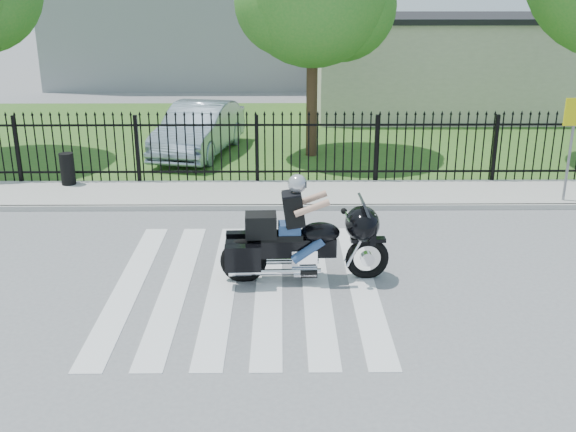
{
  "coord_description": "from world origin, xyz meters",
  "views": [
    {
      "loc": [
        0.62,
        -10.51,
        4.95
      ],
      "look_at": [
        0.73,
        0.73,
        1.0
      ],
      "focal_mm": 42.0,
      "sensor_mm": 36.0,
      "label": 1
    }
  ],
  "objects_px": {
    "parked_car": "(199,129)",
    "litter_bin": "(67,169)",
    "traffic_sign": "(573,128)",
    "motorcycle_rider": "(301,237)"
  },
  "relations": [
    {
      "from": "motorcycle_rider",
      "to": "parked_car",
      "type": "distance_m",
      "value": 9.35
    },
    {
      "from": "parked_car",
      "to": "traffic_sign",
      "type": "distance_m",
      "value": 10.28
    },
    {
      "from": "traffic_sign",
      "to": "litter_bin",
      "type": "distance_m",
      "value": 12.02
    },
    {
      "from": "parked_car",
      "to": "litter_bin",
      "type": "relative_size",
      "value": 5.77
    },
    {
      "from": "traffic_sign",
      "to": "litter_bin",
      "type": "height_order",
      "value": "traffic_sign"
    },
    {
      "from": "motorcycle_rider",
      "to": "litter_bin",
      "type": "relative_size",
      "value": 3.7
    },
    {
      "from": "motorcycle_rider",
      "to": "parked_car",
      "type": "xyz_separation_m",
      "value": [
        -2.77,
        8.93,
        -0.02
      ]
    },
    {
      "from": "motorcycle_rider",
      "to": "traffic_sign",
      "type": "height_order",
      "value": "traffic_sign"
    },
    {
      "from": "parked_car",
      "to": "litter_bin",
      "type": "distance_m",
      "value": 4.51
    },
    {
      "from": "motorcycle_rider",
      "to": "litter_bin",
      "type": "xyz_separation_m",
      "value": [
        -5.65,
        5.45,
        -0.28
      ]
    }
  ]
}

